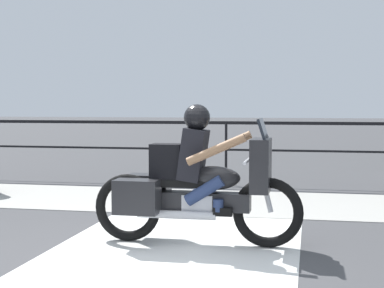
% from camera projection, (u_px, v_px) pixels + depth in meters
% --- Properties ---
extents(ground_plane, '(120.00, 120.00, 0.00)m').
position_uv_depth(ground_plane, '(150.00, 256.00, 5.98)').
color(ground_plane, '#424244').
extents(sidewalk_band, '(44.00, 2.40, 0.01)m').
position_uv_depth(sidewalk_band, '(208.00, 201.00, 9.31)').
color(sidewalk_band, '#A8A59E').
rests_on(sidewalk_band, ground).
extents(crosswalk_band, '(2.61, 6.00, 0.01)m').
position_uv_depth(crosswalk_band, '(164.00, 262.00, 5.75)').
color(crosswalk_band, silver).
rests_on(crosswalk_band, ground).
extents(fence_railing, '(36.00, 0.05, 1.22)m').
position_uv_depth(fence_railing, '(226.00, 135.00, 11.27)').
color(fence_railing, black).
rests_on(fence_railing, ground).
extents(motorcycle, '(2.33, 0.76, 1.55)m').
position_uv_depth(motorcycle, '(194.00, 183.00, 6.45)').
color(motorcycle, black).
rests_on(motorcycle, ground).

